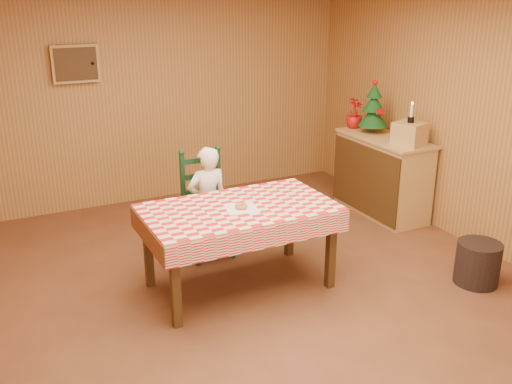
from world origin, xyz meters
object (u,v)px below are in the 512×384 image
dining_table (239,215)px  ladder_chair (206,206)px  seated_child (208,202)px  christmas_tree (373,109)px  storage_bin (478,263)px  shelf_unit (382,175)px  crate (410,134)px

dining_table → ladder_chair: 0.81m
seated_child → christmas_tree: christmas_tree is taller
ladder_chair → seated_child: size_ratio=0.96×
ladder_chair → storage_bin: size_ratio=2.74×
shelf_unit → christmas_tree: christmas_tree is taller
dining_table → storage_bin: dining_table is taller
dining_table → storage_bin: (1.96, -0.91, -0.49)m
dining_table → christmas_tree: size_ratio=2.67×
shelf_unit → crate: bearing=-88.8°
seated_child → dining_table: bearing=90.0°
ladder_chair → storage_bin: 2.61m
ladder_chair → seated_child: 0.08m
ladder_chair → christmas_tree: 2.42m
shelf_unit → seated_child: bearing=-175.7°
shelf_unit → storage_bin: shelf_unit is taller
dining_table → storage_bin: size_ratio=4.20×
crate → storage_bin: crate is taller
seated_child → shelf_unit: seated_child is taller
dining_table → ladder_chair: (-0.00, 0.79, -0.18)m
storage_bin → crate: bearing=77.1°
seated_child → storage_bin: (1.96, -1.64, -0.37)m
christmas_tree → storage_bin: christmas_tree is taller
shelf_unit → storage_bin: (-0.31, -1.81, -0.27)m
seated_child → crate: crate is taller
dining_table → crate: crate is taller
crate → storage_bin: size_ratio=0.76×
dining_table → storage_bin: bearing=-24.8°
crate → shelf_unit: bearing=91.2°
shelf_unit → christmas_tree: (0.01, 0.25, 0.74)m
seated_child → storage_bin: size_ratio=2.85×
ladder_chair → crate: bearing=-7.1°
christmas_tree → shelf_unit: bearing=-92.0°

